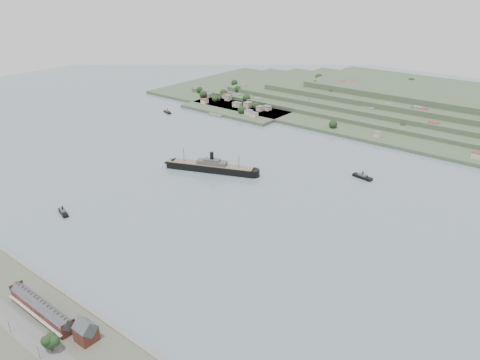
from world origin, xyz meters
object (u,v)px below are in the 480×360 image
Objects in this scene: gabled_building at (86,331)px; steamship at (208,167)px; tugboat at (63,212)px; fig_tree at (50,341)px; terrace_row at (41,308)px.

steamship reaches higher than gabled_building.
tugboat is 1.55× the size of fig_tree.
gabled_building is 0.15× the size of steamship.
gabled_building is at bearing -63.18° from steamship.
terrace_row is 0.57× the size of steamship.
terrace_row is 3.29× the size of tugboat.
gabled_building is 0.84× the size of tugboat.
tugboat is (-141.22, 74.44, -6.39)m from gabled_building.
tugboat is at bearing 142.89° from terrace_row.
gabled_building is 1.30× the size of fig_tree.
gabled_building is 159.76m from tugboat.
steamship is at bearing 77.51° from tugboat.
steamship is 145.94m from tugboat.
gabled_building is 243.08m from steamship.
tugboat is at bearing 152.21° from gabled_building.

